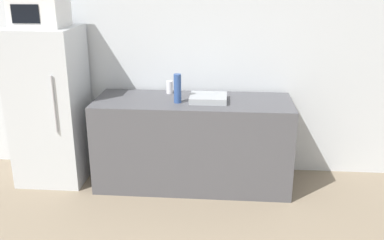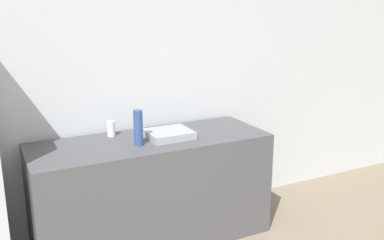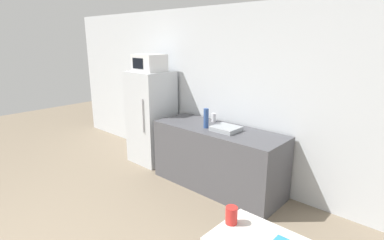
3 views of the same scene
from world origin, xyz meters
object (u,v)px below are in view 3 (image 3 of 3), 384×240
object	(u,v)px
refrigerator	(152,117)
bottle_tall	(206,118)
jar	(231,215)
bottle_short	(214,118)
microwave	(149,63)

from	to	relation	value
refrigerator	bottle_tall	bearing A→B (deg)	-5.16
bottle_tall	jar	xyz separation A→B (m)	(1.69, -1.81, 0.05)
bottle_tall	jar	bearing A→B (deg)	-46.86
bottle_tall	bottle_short	distance (m)	0.36
microwave	refrigerator	bearing A→B (deg)	73.45
refrigerator	bottle_tall	world-z (taller)	refrigerator
microwave	jar	world-z (taller)	microwave
refrigerator	bottle_tall	distance (m)	1.36
bottle_tall	bottle_short	world-z (taller)	bottle_tall
refrigerator	jar	distance (m)	3.60
bottle_tall	bottle_short	bearing A→B (deg)	110.21
microwave	bottle_tall	xyz separation A→B (m)	(1.33, -0.12, -0.70)
microwave	bottle_tall	world-z (taller)	microwave
refrigerator	bottle_short	size ratio (longest dim) A/B	12.23
bottle_short	microwave	bearing A→B (deg)	-170.09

